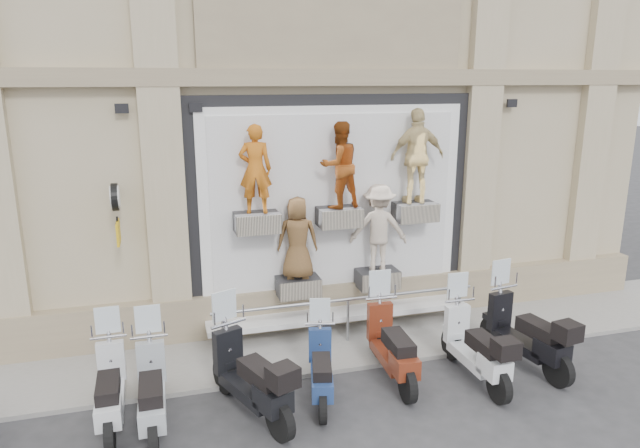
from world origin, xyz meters
The scene contains 13 objects.
ground centered at (0.00, 0.00, 0.00)m, with size 90.00×90.00×0.00m, color #2F2F32.
sidewalk centered at (0.00, 2.10, 0.04)m, with size 16.00×2.20×0.08m, color gray.
building centered at (0.00, 7.00, 6.00)m, with size 14.00×8.60×12.00m, color tan, non-canonical shape.
shop_vitrine centered at (0.14, 2.75, 2.40)m, with size 5.60×0.93×4.30m.
guard_rail centered at (0.00, 2.00, 0.47)m, with size 5.06×0.10×0.93m, color #9EA0A5, non-canonical shape.
clock_sign_bracket centered at (-3.90, 2.47, 2.80)m, with size 0.10×0.80×1.02m.
scooter_b centered at (-4.06, 0.54, 0.78)m, with size 0.56×1.91×1.55m, color #BBBDC1, non-canonical shape.
scooter_c centered at (-3.49, 0.29, 0.80)m, with size 0.58×1.97×1.60m, color #90969C, non-canonical shape.
scooter_d centered at (-2.11, 0.22, 0.87)m, with size 0.62×2.13×1.73m, color black, non-canonical shape.
scooter_e centered at (-0.99, 0.36, 0.72)m, with size 0.51×1.76×1.43m, color navy, non-canonical shape.
scooter_f centered at (0.30, 0.65, 0.83)m, with size 0.60×2.04×1.66m, color #5D2010, non-canonical shape.
scooter_g centered at (1.59, 0.23, 0.82)m, with size 0.59×2.01×1.64m, color silver, non-canonical shape.
scooter_h centered at (2.67, 0.42, 0.86)m, with size 0.62×2.12×1.72m, color black, non-canonical shape.
Camera 1 is at (-3.18, -7.25, 4.84)m, focal length 32.00 mm.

